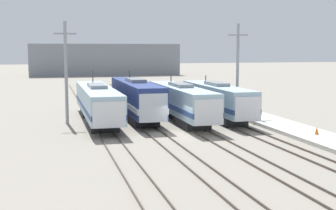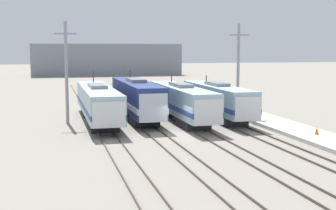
# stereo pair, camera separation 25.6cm
# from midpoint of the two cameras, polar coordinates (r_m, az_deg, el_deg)

# --- Properties ---
(ground_plane) EXTENTS (400.00, 400.00, 0.00)m
(ground_plane) POSITION_cam_midpoint_polar(r_m,az_deg,el_deg) (41.81, 1.34, -3.59)
(ground_plane) COLOR gray
(rail_pair_far_left) EXTENTS (1.51, 120.00, 0.15)m
(rail_pair_far_left) POSITION_cam_midpoint_polar(r_m,az_deg,el_deg) (40.56, -7.43, -3.86)
(rail_pair_far_left) COLOR #4C4238
(rail_pair_far_left) RESTS_ON ground_plane
(rail_pair_center_left) EXTENTS (1.51, 120.00, 0.15)m
(rail_pair_center_left) POSITION_cam_midpoint_polar(r_m,az_deg,el_deg) (41.28, -1.52, -3.62)
(rail_pair_center_left) COLOR #4C4238
(rail_pair_center_left) RESTS_ON ground_plane
(rail_pair_center_right) EXTENTS (1.51, 120.00, 0.15)m
(rail_pair_center_right) POSITION_cam_midpoint_polar(r_m,az_deg,el_deg) (42.42, 4.13, -3.35)
(rail_pair_center_right) COLOR #4C4238
(rail_pair_center_right) RESTS_ON ground_plane
(rail_pair_far_right) EXTENTS (1.51, 120.00, 0.15)m
(rail_pair_far_right) POSITION_cam_midpoint_polar(r_m,az_deg,el_deg) (43.95, 9.43, -3.07)
(rail_pair_far_right) COLOR #4C4238
(rail_pair_far_right) RESTS_ON ground_plane
(locomotive_far_left) EXTENTS (3.10, 20.00, 5.18)m
(locomotive_far_left) POSITION_cam_midpoint_polar(r_m,az_deg,el_deg) (48.88, -8.72, 0.27)
(locomotive_far_left) COLOR #232326
(locomotive_far_left) RESTS_ON ground_plane
(locomotive_center_left) EXTENTS (2.92, 17.77, 5.10)m
(locomotive_center_left) POSITION_cam_midpoint_polar(r_m,az_deg,el_deg) (50.49, -4.01, 0.78)
(locomotive_center_left) COLOR black
(locomotive_center_left) RESTS_ON ground_plane
(locomotive_center_right) EXTENTS (2.89, 18.02, 4.67)m
(locomotive_center_right) POSITION_cam_midpoint_polar(r_m,az_deg,el_deg) (48.80, 1.53, 0.37)
(locomotive_center_right) COLOR #232326
(locomotive_center_right) RESTS_ON ground_plane
(locomotive_far_right) EXTENTS (2.80, 16.69, 4.52)m
(locomotive_far_right) POSITION_cam_midpoint_polar(r_m,az_deg,el_deg) (50.73, 5.98, 0.57)
(locomotive_far_right) COLOR #232326
(locomotive_far_right) RESTS_ON ground_plane
(catenary_tower_left) EXTENTS (2.25, 0.32, 10.34)m
(catenary_tower_left) POSITION_cam_midpoint_polar(r_m,az_deg,el_deg) (48.44, -12.48, 4.08)
(catenary_tower_left) COLOR gray
(catenary_tower_left) RESTS_ON ground_plane
(catenary_tower_right) EXTENTS (2.25, 0.32, 10.34)m
(catenary_tower_right) POSITION_cam_midpoint_polar(r_m,az_deg,el_deg) (52.47, 8.35, 4.37)
(catenary_tower_right) COLOR gray
(catenary_tower_right) RESTS_ON ground_plane
(platform) EXTENTS (4.00, 120.00, 0.34)m
(platform) POSITION_cam_midpoint_polar(r_m,az_deg,el_deg) (45.79, 14.29, -2.67)
(platform) COLOR #B7B5AD
(platform) RESTS_ON ground_plane
(traffic_cone) EXTENTS (0.34, 0.34, 0.64)m
(traffic_cone) POSITION_cam_midpoint_polar(r_m,az_deg,el_deg) (41.85, 17.52, -2.99)
(traffic_cone) COLOR orange
(traffic_cone) RESTS_ON platform
(depot_building) EXTENTS (42.28, 12.89, 8.97)m
(depot_building) POSITION_cam_midpoint_polar(r_m,az_deg,el_deg) (138.46, -7.82, 5.52)
(depot_building) COLOR gray
(depot_building) RESTS_ON ground_plane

